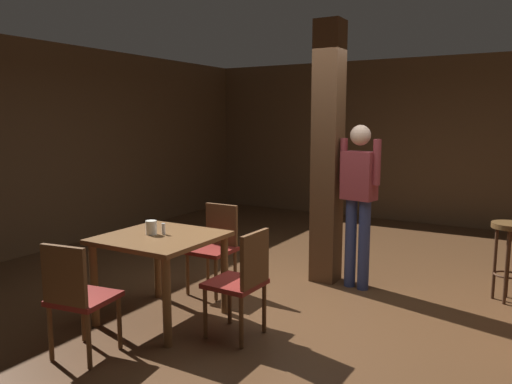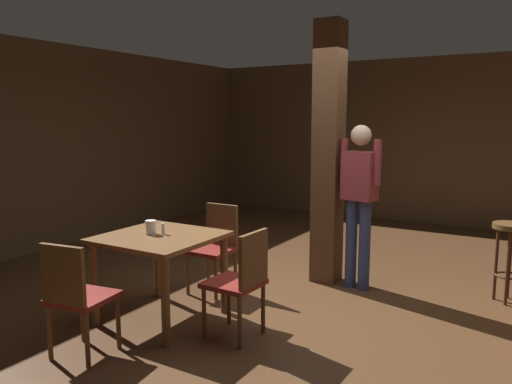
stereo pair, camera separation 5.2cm
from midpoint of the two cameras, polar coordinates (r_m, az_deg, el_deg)
name	(u,v)px [view 1 (the left image)]	position (r m, az deg, el deg)	size (l,w,h in m)	color
ground_plane	(312,304)	(4.99, 6.12, -12.59)	(10.80, 10.80, 0.00)	#4C301C
wall_back	(421,141)	(8.97, 18.19, 5.53)	(8.00, 0.10, 2.80)	brown
wall_left	(38,148)	(7.28, -23.87, 4.66)	(0.10, 9.00, 2.80)	brown
pillar	(328,155)	(5.43, 7.92, 4.27)	(0.28, 0.28, 2.80)	#4C301C
dining_table	(161,250)	(4.51, -11.17, -6.48)	(0.95, 0.95, 0.77)	brown
chair_north	(216,243)	(5.19, -4.93, -5.87)	(0.42, 0.42, 0.89)	maroon
chair_east	(243,278)	(4.09, -1.89, -9.81)	(0.43, 0.43, 0.89)	maroon
chair_south	(77,294)	(3.96, -20.16, -10.93)	(0.48, 0.48, 0.89)	maroon
napkin_cup	(151,228)	(4.51, -12.21, -3.99)	(0.10, 0.10, 0.13)	silver
salt_shaker	(164,229)	(4.50, -10.85, -4.16)	(0.03, 0.03, 0.10)	silver
standing_person	(359,195)	(5.27, 11.39, -0.29)	(0.47, 0.27, 1.72)	maroon
bar_stool_near	(509,243)	(5.45, 26.70, -5.24)	(0.34, 0.34, 0.78)	#4C3319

